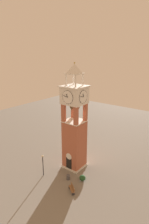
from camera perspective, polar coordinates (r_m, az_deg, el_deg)
The scene contains 6 objects.
ground at distance 32.96m, azimuth 0.00°, elevation -16.28°, with size 80.00×80.00×0.00m, color gray.
clock_tower at distance 29.60m, azimuth -0.00°, elevation -4.80°, with size 3.57×3.57×17.20m.
park_bench at distance 27.76m, azimuth -0.75°, elevation -22.50°, with size 1.57×1.27×0.95m.
lamp_post at distance 29.91m, azimuth -9.75°, elevation -14.72°, with size 0.36×0.36×3.57m.
trash_bin at distance 29.85m, azimuth -1.95°, elevation -19.42°, with size 0.52×0.52×0.80m, color #4C4C51.
shrub_near_entry at distance 29.71m, azimuth 2.47°, elevation -19.61°, with size 0.96×0.96×0.81m, color #234C28.
Camera 1 is at (16.76, -21.65, 18.33)m, focal length 29.68 mm.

